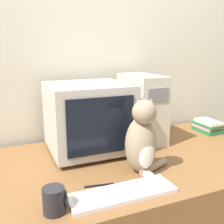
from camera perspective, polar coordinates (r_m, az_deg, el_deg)
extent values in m
cube|color=beige|center=(1.89, -3.02, 9.43)|extent=(7.00, 0.05, 2.50)
cube|color=brown|center=(1.72, 3.92, -21.98)|extent=(1.78, 0.93, 0.78)
cube|color=#BCB7AD|center=(1.62, -5.08, -7.99)|extent=(0.32, 0.26, 0.02)
cube|color=#BCB7AD|center=(1.56, -5.24, -0.91)|extent=(0.46, 0.44, 0.39)
cube|color=black|center=(1.36, -2.35, -3.08)|extent=(0.37, 0.01, 0.30)
cube|color=beige|center=(1.76, 6.47, 0.82)|extent=(0.20, 0.38, 0.44)
cube|color=slate|center=(1.57, 10.05, 3.72)|extent=(0.14, 0.01, 0.08)
cube|color=silver|center=(1.17, 2.33, -17.26)|extent=(0.47, 0.15, 0.02)
cube|color=silver|center=(1.16, 2.34, -16.81)|extent=(0.42, 0.11, 0.00)
ellipsoid|color=gray|center=(1.32, 6.24, -7.15)|extent=(0.16, 0.16, 0.28)
ellipsoid|color=beige|center=(1.28, 7.48, -8.88)|extent=(0.09, 0.04, 0.16)
sphere|color=gray|center=(1.25, 7.04, -0.01)|extent=(0.12, 0.12, 0.12)
cone|color=gray|center=(1.22, 5.69, 1.95)|extent=(0.04, 0.04, 0.04)
cone|color=gray|center=(1.25, 8.46, 2.18)|extent=(0.04, 0.04, 0.04)
ellipsoid|color=beige|center=(1.30, 8.04, -13.56)|extent=(0.05, 0.08, 0.04)
cylinder|color=gray|center=(1.39, 9.02, -11.77)|extent=(0.19, 0.11, 0.03)
cube|color=#28703D|center=(2.11, 20.11, -3.62)|extent=(0.15, 0.20, 0.03)
cube|color=pink|center=(2.10, 20.23, -2.96)|extent=(0.16, 0.18, 0.02)
cube|color=#28703D|center=(2.09, 20.13, -2.50)|extent=(0.14, 0.20, 0.02)
cube|color=beige|center=(2.08, 20.26, -2.02)|extent=(0.12, 0.20, 0.02)
cylinder|color=black|center=(1.24, -2.81, -15.63)|extent=(0.14, 0.03, 0.01)
cylinder|color=#232328|center=(1.06, -12.55, -18.27)|extent=(0.09, 0.09, 0.10)
torus|color=#232328|center=(1.07, -10.19, -17.94)|extent=(0.01, 0.07, 0.07)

